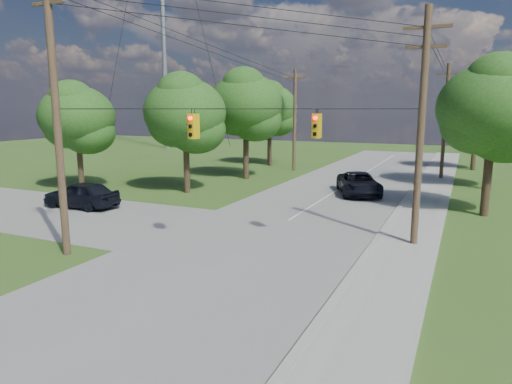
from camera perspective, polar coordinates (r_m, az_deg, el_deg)
The scene contains 19 objects.
ground at distance 18.26m, azimuth -13.45°, elevation -9.80°, with size 140.00×140.00×0.00m, color #34591D.
main_road at distance 21.28m, azimuth -0.74°, elevation -6.54°, with size 10.00×100.00×0.03m, color gray.
sidewalk_east at distance 19.48m, azimuth 17.56°, elevation -8.52°, with size 2.60×100.00×0.12m, color #A8A59D.
pole_sw at distance 20.64m, azimuth -23.74°, elevation 9.57°, with size 2.00×0.32×12.00m.
pole_ne at distance 21.46m, azimuth 19.94°, elevation 7.79°, with size 2.00×0.32×10.50m.
pole_north_e at distance 43.41m, azimuth 22.55°, elevation 8.20°, with size 2.00×0.32×10.00m.
pole_north_w at distance 46.15m, azimuth 4.85°, elevation 9.03°, with size 2.00×0.32×10.00m.
power_lines at distance 26.74m, azimuth 4.52°, elevation 16.69°, with size 13.93×29.62×4.93m.
traffic_signals at distance 19.61m, azimuth -0.02°, elevation 8.30°, with size 4.91×3.27×1.05m.
tree_w_near at distance 34.02m, azimuth -8.85°, elevation 9.80°, with size 6.00×6.00×8.40m.
tree_w_mid at distance 40.48m, azimuth -1.29°, elevation 10.93°, with size 6.40×6.40×9.22m.
tree_w_far at distance 50.40m, azimuth 1.72°, elevation 10.45°, with size 6.00×6.00×8.73m.
tree_e_near at distance 29.39m, azimuth 27.57°, elevation 9.32°, with size 6.20×6.20×8.81m.
tree_e_mid at distance 39.40m, azimuth 27.77°, elevation 10.25°, with size 6.60×6.60×9.64m.
tree_e_far at distance 51.37m, azimuth 25.94°, elevation 9.06°, with size 5.80×5.80×8.32m.
tree_cross_n at distance 37.23m, azimuth -21.47°, elevation 8.75°, with size 5.60×5.60×7.91m.
car_cross_dark at distance 30.73m, azimuth -20.99°, elevation -0.29°, with size 2.00×4.97×1.69m, color black.
car_cross_silver at distance 31.65m, azimuth -21.51°, elevation -0.36°, with size 1.41×4.05×1.33m, color silver.
car_main_north at distance 33.94m, azimuth 12.74°, elevation 1.03°, with size 2.67×5.79×1.61m, color black.
Camera 1 is at (10.78, -13.36, 6.22)m, focal length 32.00 mm.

